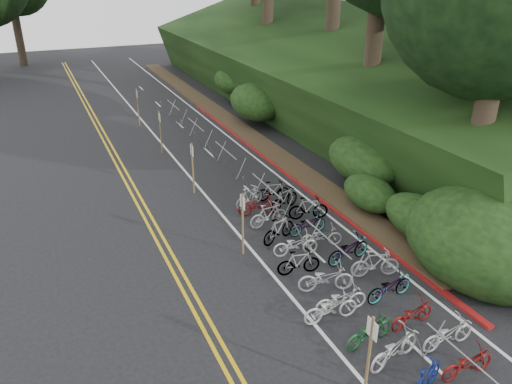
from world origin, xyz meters
TOP-DOWN VIEW (x-y plane):
  - ground at (0.00, 0.00)m, footprint 120.00×120.00m
  - road_markings at (0.63, 10.10)m, footprint 7.47×80.00m
  - red_curb at (5.70, 12.00)m, footprint 0.25×28.00m
  - embankment at (12.96, 19.04)m, footprint 14.30×48.14m
  - bike_rack_front at (3.09, -3.31)m, footprint 1.12×2.69m
  - bike_racks_rest at (3.00, 13.00)m, footprint 1.14×23.00m
  - signpost_near at (0.80, -2.47)m, footprint 0.08×0.40m
  - signposts_rest at (0.60, 14.00)m, footprint 0.08×18.40m
  - bike_front at (1.53, 0.36)m, footprint 0.74×1.83m
  - bike_valet at (3.00, 2.73)m, footprint 3.20×13.49m

SIDE VIEW (x-z plane):
  - ground at x=0.00m, z-range 0.00..0.00m
  - road_markings at x=0.63m, z-range 0.00..0.01m
  - red_curb at x=5.70m, z-range 0.00..0.10m
  - bike_front at x=1.53m, z-range 0.00..0.94m
  - bike_valet at x=3.00m, z-range -0.05..1.00m
  - bike_rack_front at x=3.09m, z-range 0.25..1.37m
  - bike_racks_rest at x=3.00m, z-range 0.27..1.44m
  - signpost_near at x=0.80m, z-range 0.18..2.60m
  - signposts_rest at x=0.60m, z-range 0.18..2.68m
  - embankment at x=12.96m, z-range -1.99..7.12m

